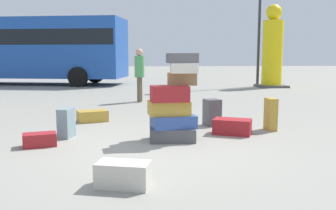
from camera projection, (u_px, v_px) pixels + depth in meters
ground_plane at (156, 148)px, 5.81m from camera, size 80.00×80.00×0.00m
suitcase_tower at (173, 106)px, 6.25m from camera, size 0.86×0.62×1.48m
suitcase_maroon_foreground_far at (232, 127)px, 6.79m from camera, size 0.77×0.63×0.28m
suitcase_tan_left_side at (93, 116)px, 8.10m from camera, size 0.73×0.58×0.24m
suitcase_tan_right_side at (271, 114)px, 7.14m from camera, size 0.18×0.32×0.62m
suitcase_cream_behind_tower at (123, 174)px, 4.10m from camera, size 0.65×0.46×0.28m
suitcase_maroon_upright_blue at (40, 140)px, 5.90m from camera, size 0.57×0.42×0.21m
suitcase_charcoal_white_trunk at (212, 112)px, 7.63m from camera, size 0.36×0.38×0.54m
suitcase_slate_foreground_near at (66, 123)px, 6.51m from camera, size 0.28×0.39×0.52m
person_bearded_onlooker at (139, 71)px, 11.32m from camera, size 0.30×0.34×1.63m
yellow_dummy_statue at (273, 51)px, 16.41m from camera, size 1.24×1.24×3.63m
parked_bus at (22, 47)px, 18.05m from camera, size 10.33×4.48×3.15m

